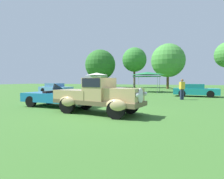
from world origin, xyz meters
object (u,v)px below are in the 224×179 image
Objects in this scene: feature_pickup_truck at (98,95)px; canopy_tent_center_field at (147,74)px; canopy_tent_left_field at (96,75)px; show_car_teal at (195,90)px; show_car_skyblue at (55,88)px; spectator_between_cars at (182,88)px; neighbor_convertible at (58,97)px; spectator_near_truck at (110,88)px; show_car_charcoal at (106,89)px.

canopy_tent_center_field reaches higher than feature_pickup_truck.
canopy_tent_center_field is (7.63, -0.29, 0.00)m from canopy_tent_left_field.
show_car_teal is 1.25× the size of canopy_tent_center_field.
show_car_skyblue is 14.63m from spectator_between_cars.
canopy_tent_left_field is 7.64m from canopy_tent_center_field.
canopy_tent_left_field is at bearing 69.53° from show_car_skyblue.
neighbor_convertible is 17.11m from canopy_tent_left_field.
feature_pickup_truck is at bearing -74.59° from spectator_near_truck.
canopy_tent_center_field is at bearing 114.69° from spectator_between_cars.
neighbor_convertible is 5.26m from spectator_near_truck.
show_car_teal is (8.33, 10.38, 0.02)m from neighbor_convertible.
spectator_near_truck is at bearing -66.06° from show_car_charcoal.
neighbor_convertible is at bearing -135.93° from spectator_between_cars.
spectator_near_truck is at bearing -61.00° from canopy_tent_left_field.
canopy_tent_left_field is (-13.15, 5.93, 1.82)m from show_car_teal.
feature_pickup_truck is at bearing -113.92° from show_car_teal.
show_car_charcoal is 9.14m from spectator_between_cars.
spectator_near_truck is 0.51× the size of canopy_tent_center_field.
show_car_charcoal is 2.80× the size of spectator_near_truck.
spectator_between_cars is (3.88, 8.09, 0.05)m from feature_pickup_truck.
canopy_tent_center_field is at bearing 52.61° from show_car_charcoal.
show_car_teal is 3.81m from spectator_between_cars.
show_car_charcoal is 2.80× the size of spectator_between_cars.
spectator_between_cars is (8.20, -4.02, 0.31)m from show_car_charcoal.
neighbor_convertible is 1.57× the size of canopy_tent_left_field.
spectator_near_truck is at bearing -162.63° from spectator_between_cars.
neighbor_convertible is 0.90× the size of show_car_charcoal.
neighbor_convertible reaches higher than show_car_charcoal.
show_car_charcoal is 6.78m from canopy_tent_center_field.
neighbor_convertible is 12.11m from show_car_skyblue.
spectator_near_truck is at bearing 105.41° from feature_pickup_truck.
feature_pickup_truck is 6.56m from spectator_near_truck.
feature_pickup_truck is 12.86m from show_car_charcoal.
feature_pickup_truck is 3.41m from neighbor_convertible.
spectator_near_truck reaches higher than show_car_teal.
feature_pickup_truck is 2.77× the size of spectator_near_truck.
spectator_near_truck is at bearing -97.25° from canopy_tent_center_field.
show_car_skyblue is 7.34m from canopy_tent_left_field.
spectator_near_truck reaches higher than show_car_skyblue.
spectator_between_cars is 15.27m from canopy_tent_left_field.
spectator_near_truck is (-6.92, -5.33, 0.31)m from show_car_teal.
canopy_tent_left_field reaches higher than show_car_skyblue.
canopy_tent_center_field is at bearing 82.75° from spectator_near_truck.
spectator_near_truck is at bearing 74.40° from neighbor_convertible.
spectator_between_cars is at bearing -11.18° from show_car_skyblue.
feature_pickup_truck reaches higher than neighbor_convertible.
neighbor_convertible reaches higher than show_car_skyblue.
spectator_between_cars is (7.04, 6.81, 0.34)m from neighbor_convertible.
show_car_teal is at bearing -45.62° from canopy_tent_center_field.
spectator_between_cars is 0.51× the size of canopy_tent_center_field.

